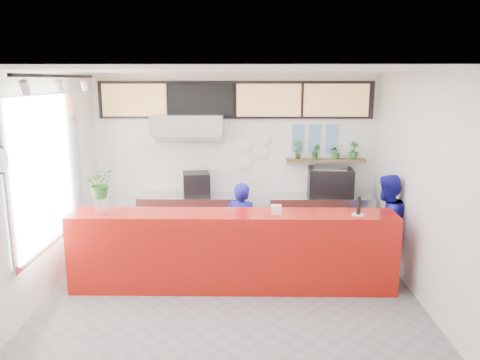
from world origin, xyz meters
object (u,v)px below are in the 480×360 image
at_px(panini_oven, 196,184).
at_px(staff_right, 386,225).
at_px(pepper_mill, 359,205).
at_px(espresso_machine, 330,182).
at_px(service_counter, 233,251).
at_px(staff_center, 242,228).

xyz_separation_m(panini_oven, staff_right, (2.97, -1.24, -0.34)).
xyz_separation_m(panini_oven, pepper_mill, (2.39, -1.88, 0.13)).
bearing_deg(pepper_mill, espresso_machine, 91.59).
bearing_deg(espresso_machine, panini_oven, -176.42).
distance_m(service_counter, staff_center, 0.55).
relative_size(panini_oven, espresso_machine, 0.60).
xyz_separation_m(service_counter, pepper_mill, (1.71, -0.08, 0.69)).
distance_m(service_counter, panini_oven, 2.00).
xyz_separation_m(staff_center, staff_right, (2.16, 0.04, 0.06)).
bearing_deg(espresso_machine, service_counter, -129.02).
bearing_deg(espresso_machine, staff_right, -59.49).
height_order(panini_oven, staff_center, staff_center).
distance_m(panini_oven, staff_center, 1.57).
bearing_deg(staff_center, pepper_mill, 176.06).
bearing_deg(panini_oven, pepper_mill, -47.56).
bearing_deg(staff_right, service_counter, -22.22).
height_order(panini_oven, staff_right, staff_right).
bearing_deg(service_counter, staff_right, 13.81).
height_order(service_counter, panini_oven, panini_oven).
bearing_deg(staff_right, pepper_mill, 11.86).
bearing_deg(panini_oven, espresso_machine, -9.47).
height_order(espresso_machine, pepper_mill, espresso_machine).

